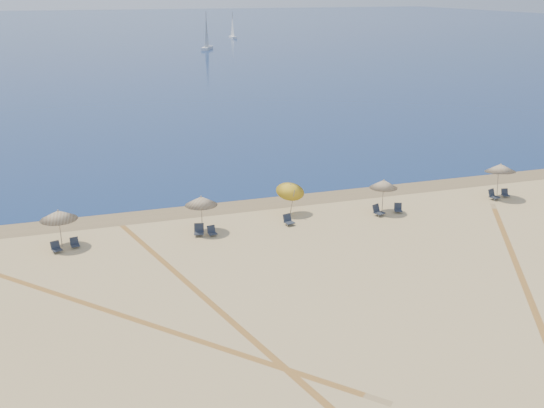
{
  "coord_description": "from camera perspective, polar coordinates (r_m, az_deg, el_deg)",
  "views": [
    {
      "loc": [
        -11.88,
        -16.44,
        14.66
      ],
      "look_at": [
        0.0,
        20.0,
        1.3
      ],
      "focal_mm": 41.37,
      "sensor_mm": 36.0,
      "label": 1
    }
  ],
  "objects": [
    {
      "name": "umbrella_1",
      "position": [
        38.71,
        -18.86,
        -0.96
      ],
      "size": [
        2.17,
        2.17,
        2.34
      ],
      "color": "gray",
      "rests_on": "ground"
    },
    {
      "name": "umbrella_5",
      "position": [
        48.09,
        20.07,
        3.11
      ],
      "size": [
        2.17,
        2.21,
        2.66
      ],
      "color": "gray",
      "rests_on": "ground"
    },
    {
      "name": "umbrella_2",
      "position": [
        39.08,
        -6.46,
        0.29
      ],
      "size": [
        2.03,
        2.03,
        2.41
      ],
      "color": "gray",
      "rests_on": "ground"
    },
    {
      "name": "ground",
      "position": [
        25.03,
        15.04,
        -17.41
      ],
      "size": [
        160.0,
        160.0,
        0.0
      ],
      "primitive_type": "plane",
      "color": "tan",
      "rests_on": "ground"
    },
    {
      "name": "ocean",
      "position": [
        242.18,
        -15.76,
        15.07
      ],
      "size": [
        500.0,
        500.0,
        0.0
      ],
      "primitive_type": "plane",
      "color": "#0C2151",
      "rests_on": "ground"
    },
    {
      "name": "chair_2",
      "position": [
        38.64,
        -19.06,
        -3.76
      ],
      "size": [
        0.69,
        0.75,
        0.63
      ],
      "rotation": [
        0.0,
        0.0,
        0.34
      ],
      "color": "#1E242E",
      "rests_on": "ground"
    },
    {
      "name": "sailboat_1",
      "position": [
        158.06,
        -5.97,
        14.79
      ],
      "size": [
        4.05,
        6.08,
        8.98
      ],
      "rotation": [
        0.0,
        0.0,
        -0.46
      ],
      "color": "white",
      "rests_on": "ocean"
    },
    {
      "name": "chair_7",
      "position": [
        42.86,
        9.6,
        -0.61
      ],
      "size": [
        0.85,
        0.9,
        0.73
      ],
      "rotation": [
        0.0,
        0.0,
        0.43
      ],
      "color": "#1E242E",
      "rests_on": "ground"
    },
    {
      "name": "chair_8",
      "position": [
        43.72,
        11.4,
        -0.39
      ],
      "size": [
        0.7,
        0.75,
        0.62
      ],
      "rotation": [
        0.0,
        0.0,
        -0.38
      ],
      "color": "#1E242E",
      "rests_on": "ground"
    },
    {
      "name": "sailboat_0",
      "position": [
        192.85,
        -3.6,
        15.5
      ],
      "size": [
        1.38,
        5.06,
        7.5
      ],
      "rotation": [
        0.0,
        0.0,
        -0.02
      ],
      "color": "white",
      "rests_on": "ocean"
    },
    {
      "name": "chair_10",
      "position": [
        49.08,
        20.45,
        0.91
      ],
      "size": [
        0.6,
        0.67,
        0.6
      ],
      "rotation": [
        0.0,
        0.0,
        -0.21
      ],
      "color": "#1E242E",
      "rests_on": "ground"
    },
    {
      "name": "chair_5",
      "position": [
        39.08,
        -5.5,
        -2.49
      ],
      "size": [
        0.56,
        0.64,
        0.61
      ],
      "rotation": [
        0.0,
        0.0,
        0.11
      ],
      "color": "#1E242E",
      "rests_on": "ground"
    },
    {
      "name": "chair_9",
      "position": [
        48.19,
        19.48,
        0.78
      ],
      "size": [
        0.82,
        0.88,
        0.74
      ],
      "rotation": [
        0.0,
        0.0,
        0.34
      ],
      "color": "#1E242E",
      "rests_on": "ground"
    },
    {
      "name": "chair_6",
      "position": [
        40.63,
        1.49,
        -1.49
      ],
      "size": [
        0.71,
        0.78,
        0.69
      ],
      "rotation": [
        0.0,
        0.0,
        0.23
      ],
      "color": "#1E242E",
      "rests_on": "ground"
    },
    {
      "name": "wet_sand",
      "position": [
        44.63,
        -1.59,
        0.04
      ],
      "size": [
        500.0,
        500.0,
        0.0
      ],
      "primitive_type": "plane",
      "color": "olive",
      "rests_on": "ground"
    },
    {
      "name": "chair_4",
      "position": [
        39.17,
        -6.66,
        -2.4
      ],
      "size": [
        0.75,
        0.82,
        0.72
      ],
      "rotation": [
        0.0,
        0.0,
        -0.24
      ],
      "color": "#1E242E",
      "rests_on": "ground"
    },
    {
      "name": "chair_3",
      "position": [
        38.96,
        -17.52,
        -3.42
      ],
      "size": [
        0.57,
        0.64,
        0.59
      ],
      "rotation": [
        0.0,
        0.0,
        0.17
      ],
      "color": "#1E242E",
      "rests_on": "ground"
    },
    {
      "name": "tire_tracks",
      "position": [
        30.84,
        1.27,
        -9.18
      ],
      "size": [
        59.8,
        45.15,
        0.0
      ],
      "color": "tan",
      "rests_on": "ground"
    },
    {
      "name": "umbrella_4",
      "position": [
        42.96,
        10.12,
        1.81
      ],
      "size": [
        1.89,
        1.89,
        2.37
      ],
      "color": "gray",
      "rests_on": "ground"
    },
    {
      "name": "umbrella_3",
      "position": [
        41.92,
        1.71,
        1.43
      ],
      "size": [
        1.91,
        1.98,
        2.5
      ],
      "color": "gray",
      "rests_on": "ground"
    }
  ]
}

